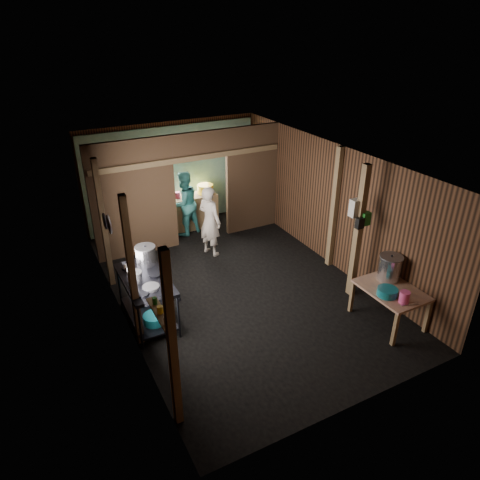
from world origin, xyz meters
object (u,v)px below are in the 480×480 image
gas_range (147,300)px  cook (210,221)px  prep_table (389,305)px  pink_bucket (404,297)px  stove_pot_large (146,256)px  yellow_tub (205,189)px  stock_pot (390,268)px

gas_range → cook: size_ratio=0.93×
prep_table → pink_bucket: pink_bucket is taller
gas_range → prep_table: gas_range is taller
prep_table → pink_bucket: (-0.11, -0.38, 0.43)m
prep_table → stove_pot_large: (-3.54, 2.41, 0.71)m
yellow_tub → stove_pot_large: bearing=-130.1°
gas_range → cook: cook is taller
gas_range → cook: (1.99, 1.77, 0.36)m
prep_table → yellow_tub: (-1.17, 5.23, 0.63)m
pink_bucket → gas_range: bearing=147.0°
gas_range → pink_bucket: 4.30m
gas_range → pink_bucket: size_ratio=7.43×
prep_table → stock_pot: (0.19, 0.28, 0.55)m
stove_pot_large → yellow_tub: bearing=49.9°
yellow_tub → cook: cook is taller
stock_pot → yellow_tub: bearing=105.3°
gas_range → stove_pot_large: 0.77m
gas_range → pink_bucket: gas_range is taller
stock_pot → cook: 3.95m
prep_table → yellow_tub: 5.40m
stock_pot → pink_bucket: (-0.30, -0.65, -0.12)m
stock_pot → cook: (-1.91, 3.45, -0.09)m
stock_pot → gas_range: bearing=156.6°
gas_range → pink_bucket: bearing=-33.0°
stock_pot → pink_bucket: stock_pot is taller
pink_bucket → yellow_tub: 5.71m
pink_bucket → cook: size_ratio=0.13×
stove_pot_large → stock_pot: bearing=-29.8°
stock_pot → stove_pot_large: bearing=150.2°
prep_table → cook: 4.13m
stove_pot_large → cook: 2.26m
pink_bucket → cook: (-1.61, 4.10, 0.03)m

